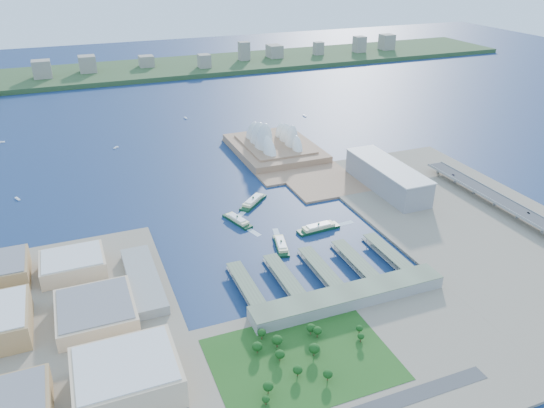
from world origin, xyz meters
name	(u,v)px	position (x,y,z in m)	size (l,w,h in m)	color
ground	(281,242)	(0.00, 0.00, 0.00)	(3000.00, 3000.00, 0.00)	#0E1E41
west_land	(59,353)	(-250.00, -105.00, 1.50)	(220.00, 390.00, 3.00)	gray
south_land	(376,357)	(0.00, -210.00, 1.50)	(720.00, 180.00, 3.00)	gray
east_land	(473,224)	(240.00, -50.00, 1.50)	(240.00, 500.00, 3.00)	gray
peninsula	(281,155)	(107.50, 260.00, 1.50)	(135.00, 220.00, 3.00)	#977052
far_shore	(142,70)	(0.00, 980.00, 6.00)	(2200.00, 260.00, 12.00)	#2D4926
opera_house	(275,134)	(105.00, 280.00, 32.00)	(134.00, 180.00, 58.00)	white
toaster_building	(387,177)	(195.00, 80.00, 20.50)	(45.00, 155.00, 35.00)	gray
expressway	(518,214)	(300.00, -60.00, 8.93)	(26.00, 340.00, 11.85)	gray
west_buildings	(54,315)	(-250.00, -70.00, 16.50)	(200.00, 280.00, 27.00)	#A38051
ferry_wharves	(320,269)	(14.00, -75.00, 4.65)	(184.00, 90.00, 9.30)	#55664D
terminal_building	(349,297)	(15.00, -135.00, 9.00)	(200.00, 28.00, 12.00)	gray
park	(302,352)	(-60.00, -190.00, 11.00)	(150.00, 110.00, 16.00)	#194714
far_skyline	(142,59)	(0.00, 960.00, 39.50)	(1900.00, 140.00, 55.00)	gray
ferry_a	(237,219)	(-31.99, 66.71, 4.64)	(12.48, 49.04, 9.27)	#0C331A
ferry_b	(253,200)	(4.70, 109.07, 5.18)	(13.95, 54.80, 10.36)	#0C331A
ferry_c	(281,244)	(-4.12, -10.13, 4.59)	(12.36, 48.55, 9.18)	#0C331A
ferry_d	(319,226)	(54.02, 10.15, 5.16)	(13.90, 54.60, 10.32)	#0C331A
boat_a	(17,199)	(-292.38, 241.67, 1.15)	(2.99, 11.94, 2.30)	white
boat_b	(116,147)	(-141.02, 399.23, 1.32)	(3.42, 9.76, 2.64)	white
boat_c	(305,116)	(238.66, 448.29, 1.37)	(3.54, 12.13, 2.73)	white
boat_d	(0,142)	(-328.00, 501.76, 1.35)	(3.51, 16.03, 2.71)	white
boat_e	(186,118)	(10.15, 523.07, 1.45)	(3.75, 11.79, 2.89)	white
car_b	(529,213)	(304.00, -71.71, 15.43)	(1.23, 3.53, 1.16)	slate
car_c	(453,175)	(296.00, 61.63, 15.55)	(1.96, 4.83, 1.40)	slate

